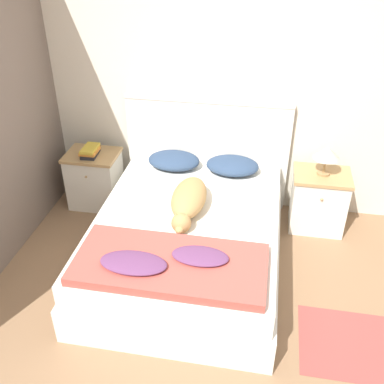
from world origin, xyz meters
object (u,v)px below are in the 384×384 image
at_px(nightstand_right, 318,201).
at_px(book_stack, 90,151).
at_px(pillow_left, 174,160).
at_px(pillow_right, 232,166).
at_px(dog, 189,200).
at_px(nightstand_left, 95,179).
at_px(table_lamp, 327,153).
at_px(bed, 188,241).

xyz_separation_m(nightstand_right, book_stack, (-2.15, -0.03, 0.32)).
relative_size(pillow_left, pillow_right, 1.00).
distance_m(nightstand_right, pillow_right, 0.85).
distance_m(nightstand_right, dog, 1.30).
height_order(nightstand_left, table_lamp, table_lamp).
relative_size(bed, pillow_right, 4.04).
xyz_separation_m(pillow_left, book_stack, (-0.80, -0.04, 0.04)).
distance_m(bed, pillow_right, 0.86).
bearing_deg(pillow_right, book_stack, -178.39).
distance_m(bed, dog, 0.36).
bearing_deg(nightstand_left, pillow_right, 0.36).
bearing_deg(book_stack, pillow_right, 1.61).
height_order(bed, nightstand_left, nightstand_left).
xyz_separation_m(bed, pillow_right, (0.27, 0.75, 0.32)).
distance_m(pillow_left, table_lamp, 1.37).
distance_m(pillow_right, dog, 0.72).
distance_m(nightstand_left, nightstand_right, 2.16).
xyz_separation_m(pillow_right, dog, (-0.28, -0.67, 0.02)).
relative_size(nightstand_left, pillow_right, 1.17).
bearing_deg(table_lamp, bed, -145.59).
bearing_deg(book_stack, nightstand_left, 92.75).
bearing_deg(pillow_right, bed, -110.07).
relative_size(pillow_left, book_stack, 2.09).
relative_size(bed, table_lamp, 7.10).
bearing_deg(nightstand_left, bed, -34.50).
distance_m(pillow_left, dog, 0.72).
bearing_deg(book_stack, pillow_left, 2.70).
xyz_separation_m(dog, book_stack, (-1.07, 0.63, 0.02)).
height_order(nightstand_right, pillow_left, pillow_left).
bearing_deg(pillow_left, table_lamp, -0.47).
xyz_separation_m(pillow_right, table_lamp, (0.80, -0.01, 0.21)).
xyz_separation_m(dog, table_lamp, (1.09, 0.65, 0.18)).
relative_size(book_stack, table_lamp, 0.84).
bearing_deg(nightstand_left, book_stack, -87.25).
distance_m(pillow_right, table_lamp, 0.83).
xyz_separation_m(nightstand_right, pillow_left, (-1.35, 0.01, 0.28)).
bearing_deg(nightstand_right, table_lamp, -90.00).
bearing_deg(dog, nightstand_left, 148.47).
distance_m(dog, table_lamp, 1.28).
bearing_deg(pillow_left, nightstand_left, -179.39).
xyz_separation_m(nightstand_left, pillow_right, (1.35, 0.01, 0.28)).
height_order(pillow_right, dog, dog).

